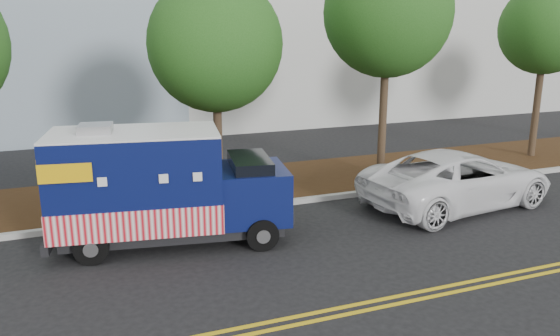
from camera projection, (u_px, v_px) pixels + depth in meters
name	position (u px, v px, depth m)	size (l,w,h in m)	color
ground	(211.00, 234.00, 13.54)	(120.00, 120.00, 0.00)	black
curb	(199.00, 213.00, 14.78)	(120.00, 0.18, 0.15)	#9E9E99
mulch_strip	(183.00, 192.00, 16.68)	(120.00, 4.00, 0.15)	#311B0D
centerline_near	(274.00, 321.00, 9.52)	(120.00, 0.10, 0.01)	gold
centerline_far	(279.00, 328.00, 9.29)	(120.00, 0.10, 0.01)	gold
tree_b	(215.00, 44.00, 15.95)	(3.99, 3.99, 6.47)	#38281C
tree_c	(388.00, 13.00, 17.11)	(4.07, 4.07, 7.43)	#38281C
tree_d	(546.00, 29.00, 19.82)	(3.32, 3.32, 6.56)	#38281C
food_truck	(159.00, 190.00, 12.64)	(5.75, 2.88, 2.90)	black
white_car	(458.00, 179.00, 15.45)	(2.65, 5.75, 1.60)	white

